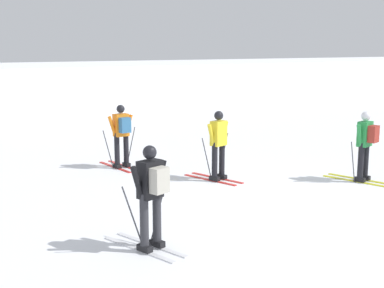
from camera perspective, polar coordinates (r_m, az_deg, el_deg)
ground_plane at (r=10.96m, az=12.80°, el=-6.79°), size 120.00×120.00×0.00m
far_snow_ridge at (r=30.17m, az=-19.07°, el=5.97°), size 80.00×9.91×2.27m
skier_orange at (r=14.08m, az=-7.68°, el=1.19°), size 1.00×1.62×1.71m
skier_green at (r=13.19m, az=18.35°, el=0.12°), size 0.98×1.64×1.71m
skier_yellow at (r=12.66m, az=2.86°, el=0.05°), size 0.98×1.64×1.71m
skier_black at (r=8.28m, az=-4.47°, el=-5.31°), size 0.98×1.64×1.71m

